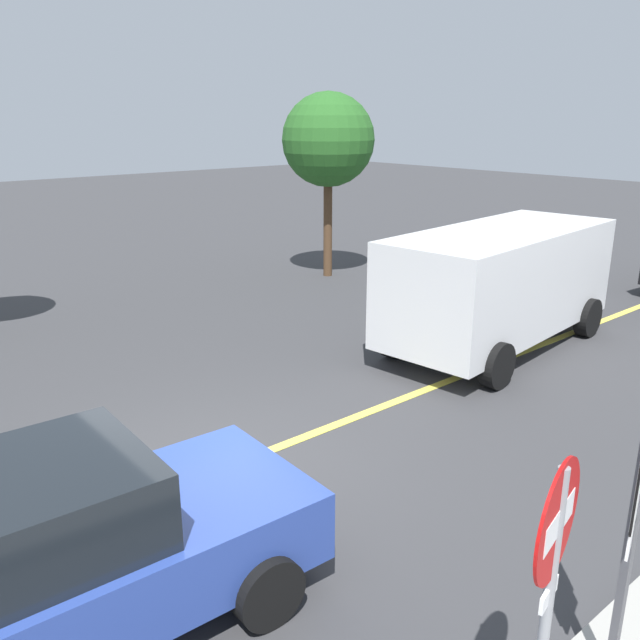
# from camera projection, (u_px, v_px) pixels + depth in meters

# --- Properties ---
(ground_plane) EXTENTS (80.00, 80.00, 0.00)m
(ground_plane) POSITION_uv_depth(u_px,v_px,m) (219.00, 471.00, 8.06)
(ground_plane) COLOR #38383A
(lane_marking_centre) EXTENTS (28.00, 0.16, 0.01)m
(lane_marking_centre) POSITION_uv_depth(u_px,v_px,m) (390.00, 404.00, 9.91)
(lane_marking_centre) COLOR #E0D14C
(stop_sign) EXTENTS (0.74, 0.20, 2.34)m
(stop_sign) POSITION_uv_depth(u_px,v_px,m) (551.00, 574.00, 3.85)
(stop_sign) COLOR gray
(stop_sign) RESTS_ON ground_plane
(speed_limit_sign) EXTENTS (0.52, 0.19, 2.52)m
(speed_limit_sign) POSITION_uv_depth(u_px,v_px,m) (639.00, 486.00, 4.46)
(speed_limit_sign) COLOR #4C4C51
(speed_limit_sign) RESTS_ON ground_plane
(white_van) EXTENTS (5.38, 2.71, 2.20)m
(white_van) POSITION_uv_depth(u_px,v_px,m) (499.00, 281.00, 12.01)
(white_van) COLOR white
(white_van) RESTS_ON ground_plane
(car_blue_mid_road) EXTENTS (4.61, 2.09, 1.63)m
(car_blue_mid_road) POSITION_uv_depth(u_px,v_px,m) (32.00, 566.00, 5.12)
(car_blue_mid_road) COLOR #2D479E
(car_blue_mid_road) RESTS_ON ground_plane
(tree_centre_verge) EXTENTS (2.37, 2.37, 4.73)m
(tree_centre_verge) POSITION_uv_depth(u_px,v_px,m) (328.00, 141.00, 16.78)
(tree_centre_verge) COLOR #513823
(tree_centre_verge) RESTS_ON ground_plane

